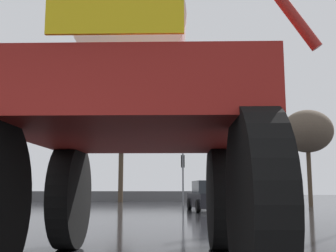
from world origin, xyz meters
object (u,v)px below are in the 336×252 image
sedan_ahead (209,197)px  traffic_signal_far_left (182,168)px  oversize_sprayer (135,124)px  traffic_signal_near_right (252,132)px  bare_tree_far_center (121,138)px  bare_tree_right (307,132)px

sedan_ahead → traffic_signal_far_left: 7.07m
oversize_sprayer → traffic_signal_near_right: (2.94, 5.94, 0.67)m
oversize_sprayer → traffic_signal_far_left: 22.42m
traffic_signal_far_left → bare_tree_far_center: (-5.00, 6.88, 2.86)m
traffic_signal_near_right → traffic_signal_far_left: 16.50m
traffic_signal_far_left → sedan_ahead: bearing=-80.4°
oversize_sprayer → sedan_ahead: size_ratio=1.33×
sedan_ahead → traffic_signal_far_left: size_ratio=1.22×
bare_tree_right → bare_tree_far_center: bare_tree_far_center is taller
oversize_sprayer → sedan_ahead: 15.92m
traffic_signal_near_right → traffic_signal_far_left: traffic_signal_near_right is taller
oversize_sprayer → traffic_signal_near_right: 6.66m
bare_tree_right → sedan_ahead: bearing=-143.1°
traffic_signal_near_right → traffic_signal_far_left: (-1.45, 16.43, -0.18)m
bare_tree_right → oversize_sprayer: bearing=-114.7°
oversize_sprayer → bare_tree_right: bare_tree_right is taller
bare_tree_right → bare_tree_far_center: size_ratio=0.93×
sedan_ahead → bare_tree_right: (6.97, 5.24, 4.10)m
oversize_sprayer → traffic_signal_near_right: oversize_sprayer is taller
bare_tree_far_center → bare_tree_right: bearing=-32.5°
traffic_signal_near_right → traffic_signal_far_left: bearing=95.0°
sedan_ahead → traffic_signal_far_left: (-1.14, 6.73, 1.84)m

